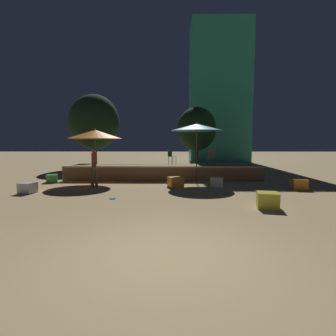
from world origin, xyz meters
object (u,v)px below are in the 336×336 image
Objects in this scene: patio_umbrella_1 at (197,127)px; cube_seat_4 at (52,178)px; cube_seat_0 at (299,184)px; cube_seat_3 at (268,200)px; frisbee_disc at (113,198)px; cube_seat_2 at (176,182)px; cube_seat_5 at (217,182)px; patio_umbrella_0 at (95,134)px; background_tree_1 at (94,122)px; bistro_chair_1 at (171,155)px; cube_seat_1 at (28,188)px; person_0 at (94,166)px; background_tree_0 at (196,129)px; bistro_chair_0 at (211,155)px.

patio_umbrella_1 is 4.46× the size of cube_seat_4.
cube_seat_0 is 4.16m from cube_seat_3.
frisbee_disc is at bearing -44.84° from cube_seat_4.
cube_seat_2 is 1.33× the size of cube_seat_5.
patio_umbrella_0 is 8.35m from background_tree_1.
frisbee_disc is 0.04× the size of background_tree_1.
cube_seat_4 is at bearing 168.05° from cube_seat_2.
cube_seat_2 is 0.85× the size of bistro_chair_1.
patio_umbrella_0 reaches higher than cube_seat_4.
background_tree_1 is at bearing 92.58° from cube_seat_1.
cube_seat_4 is 3.06m from person_0.
background_tree_0 is (0.83, 8.88, 0.39)m from patio_umbrella_1.
bistro_chair_0 is at bearing 87.30° from cube_seat_5.
frisbee_disc is at bearing -128.36° from patio_umbrella_1.
cube_seat_5 is 3.71m from bistro_chair_1.
cube_seat_2 is at bearing -173.10° from cube_seat_5.
cube_seat_2 is at bearing 164.67° from person_0.
background_tree_0 is (7.84, 12.07, 2.97)m from cube_seat_1.
patio_umbrella_1 is 1.73× the size of person_0.
background_tree_0 is at bearing 79.65° from cube_seat_2.
cube_seat_4 is (-2.18, -0.28, -2.24)m from patio_umbrella_0.
cube_seat_5 is 10.71m from background_tree_0.
patio_umbrella_1 reaches higher than bistro_chair_0.
background_tree_0 is (-3.37, 11.07, 2.95)m from cube_seat_0.
patio_umbrella_1 is 5.27× the size of cube_seat_5.
cube_seat_2 is at bearing 174.11° from cube_seat_0.
cube_seat_0 is at bearing 160.16° from person_0.
bistro_chair_1 reaches higher than cube_seat_1.
bistro_chair_0 is at bearing -61.09° from bistro_chair_1.
cube_seat_1 is 9.08m from bistro_chair_0.
bistro_chair_1 is at bearing 146.80° from cube_seat_0.
bistro_chair_1 is at bearing -154.50° from person_0.
person_0 is at bearing 118.76° from frisbee_disc.
cube_seat_4 is (-9.02, 5.17, -0.04)m from cube_seat_3.
cube_seat_2 is 0.13× the size of background_tree_1.
cube_seat_0 reaches higher than cube_seat_4.
patio_umbrella_0 reaches higher than bistro_chair_1.
frisbee_disc is at bearing -67.04° from patio_umbrella_0.
cube_seat_4 is 0.76× the size of bistro_chair_1.
cube_seat_2 is 1.04× the size of cube_seat_3.
bistro_chair_0 is at bearing 49.65° from patio_umbrella_1.
cube_seat_5 is 2.60× the size of frisbee_disc.
bistro_chair_1 is 0.15× the size of background_tree_1.
cube_seat_0 is 4.77m from bistro_chair_0.
background_tree_0 is 8.42m from background_tree_1.
cube_seat_0 is 11.94m from background_tree_0.
background_tree_0 reaches higher than cube_seat_1.
cube_seat_1 is at bearing -165.36° from cube_seat_2.
bistro_chair_0 is at bearing 135.05° from cube_seat_0.
cube_seat_5 is 0.64× the size of bistro_chair_0.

